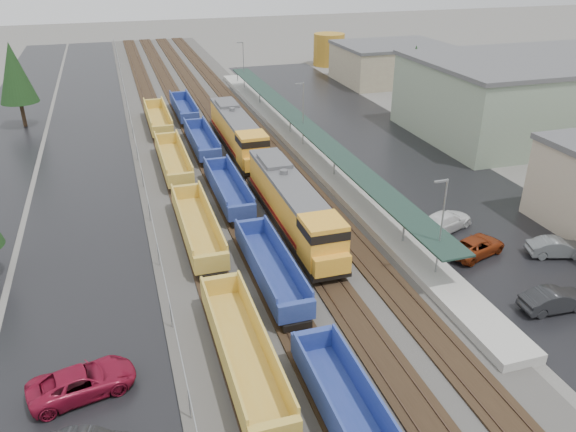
{
  "coord_description": "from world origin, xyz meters",
  "views": [
    {
      "loc": [
        -11.11,
        -10.01,
        22.28
      ],
      "look_at": [
        1.24,
        29.5,
        2.0
      ],
      "focal_mm": 35.0,
      "sensor_mm": 36.0,
      "label": 1
    }
  ],
  "objects_px": {
    "locomotive_lead": "(293,206)",
    "parked_car_east_b": "(476,246)",
    "parked_car_east_c": "(445,221)",
    "parked_car_west_c": "(82,382)",
    "parked_car_east_a": "(555,300)",
    "parked_car_east_e": "(557,248)",
    "locomotive_trail": "(238,133)",
    "well_string_yellow": "(216,278)",
    "well_string_blue": "(246,224)",
    "storage_tank": "(329,50)"
  },
  "relations": [
    {
      "from": "storage_tank",
      "to": "parked_car_east_a",
      "type": "height_order",
      "value": "storage_tank"
    },
    {
      "from": "well_string_yellow",
      "to": "parked_car_east_c",
      "type": "height_order",
      "value": "well_string_yellow"
    },
    {
      "from": "storage_tank",
      "to": "parked_car_east_c",
      "type": "distance_m",
      "value": 71.83
    },
    {
      "from": "parked_car_east_a",
      "to": "parked_car_east_e",
      "type": "bearing_deg",
      "value": -38.78
    },
    {
      "from": "well_string_blue",
      "to": "parked_car_east_a",
      "type": "height_order",
      "value": "well_string_blue"
    },
    {
      "from": "storage_tank",
      "to": "parked_car_east_e",
      "type": "height_order",
      "value": "storage_tank"
    },
    {
      "from": "locomotive_lead",
      "to": "parked_car_east_e",
      "type": "xyz_separation_m",
      "value": [
        18.42,
        -10.15,
        -1.65
      ]
    },
    {
      "from": "locomotive_trail",
      "to": "parked_car_east_e",
      "type": "bearing_deg",
      "value": -59.4
    },
    {
      "from": "locomotive_trail",
      "to": "parked_car_west_c",
      "type": "distance_m",
      "value": 39.58
    },
    {
      "from": "parked_car_east_c",
      "to": "parked_car_west_c",
      "type": "bearing_deg",
      "value": 88.75
    },
    {
      "from": "parked_car_west_c",
      "to": "parked_car_east_a",
      "type": "bearing_deg",
      "value": -104.1
    },
    {
      "from": "parked_car_west_c",
      "to": "parked_car_east_a",
      "type": "height_order",
      "value": "parked_car_west_c"
    },
    {
      "from": "well_string_yellow",
      "to": "parked_car_west_c",
      "type": "distance_m",
      "value": 11.59
    },
    {
      "from": "locomotive_lead",
      "to": "parked_car_east_a",
      "type": "xyz_separation_m",
      "value": [
        13.18,
        -16.04,
        -1.61
      ]
    },
    {
      "from": "well_string_yellow",
      "to": "parked_car_east_b",
      "type": "height_order",
      "value": "well_string_yellow"
    },
    {
      "from": "locomotive_trail",
      "to": "well_string_yellow",
      "type": "relative_size",
      "value": 0.21
    },
    {
      "from": "storage_tank",
      "to": "parked_car_west_c",
      "type": "bearing_deg",
      "value": -119.33
    },
    {
      "from": "parked_car_east_a",
      "to": "well_string_blue",
      "type": "bearing_deg",
      "value": 49.07
    },
    {
      "from": "parked_car_west_c",
      "to": "parked_car_east_b",
      "type": "relative_size",
      "value": 1.09
    },
    {
      "from": "well_string_yellow",
      "to": "parked_car_east_c",
      "type": "distance_m",
      "value": 20.8
    },
    {
      "from": "locomotive_lead",
      "to": "parked_car_east_b",
      "type": "bearing_deg",
      "value": -32.66
    },
    {
      "from": "storage_tank",
      "to": "parked_car_east_e",
      "type": "bearing_deg",
      "value": -97.7
    },
    {
      "from": "locomotive_trail",
      "to": "parked_car_east_a",
      "type": "distance_m",
      "value": 39.35
    },
    {
      "from": "parked_car_west_c",
      "to": "parked_car_east_b",
      "type": "xyz_separation_m",
      "value": [
        29.35,
        6.76,
        -0.07
      ]
    },
    {
      "from": "locomotive_lead",
      "to": "parked_car_east_b",
      "type": "relative_size",
      "value": 3.81
    },
    {
      "from": "parked_car_east_c",
      "to": "parked_car_east_e",
      "type": "relative_size",
      "value": 1.25
    },
    {
      "from": "locomotive_lead",
      "to": "parked_car_east_a",
      "type": "relative_size",
      "value": 4.18
    },
    {
      "from": "well_string_yellow",
      "to": "parked_car_east_a",
      "type": "height_order",
      "value": "well_string_yellow"
    },
    {
      "from": "locomotive_lead",
      "to": "parked_car_east_a",
      "type": "distance_m",
      "value": 20.83
    },
    {
      "from": "parked_car_east_a",
      "to": "parked_car_east_e",
      "type": "distance_m",
      "value": 7.89
    },
    {
      "from": "storage_tank",
      "to": "parked_car_east_b",
      "type": "relative_size",
      "value": 1.17
    },
    {
      "from": "parked_car_east_c",
      "to": "well_string_blue",
      "type": "bearing_deg",
      "value": 54.06
    },
    {
      "from": "parked_car_east_c",
      "to": "well_string_yellow",
      "type": "bearing_deg",
      "value": 77.96
    },
    {
      "from": "well_string_yellow",
      "to": "well_string_blue",
      "type": "bearing_deg",
      "value": 62.54
    },
    {
      "from": "well_string_yellow",
      "to": "parked_car_east_b",
      "type": "bearing_deg",
      "value": -2.15
    },
    {
      "from": "well_string_yellow",
      "to": "well_string_blue",
      "type": "relative_size",
      "value": 1.09
    },
    {
      "from": "parked_car_west_c",
      "to": "parked_car_east_c",
      "type": "distance_m",
      "value": 31.34
    },
    {
      "from": "parked_car_west_c",
      "to": "parked_car_east_c",
      "type": "xyz_separation_m",
      "value": [
        29.28,
        11.18,
        0.03
      ]
    },
    {
      "from": "parked_car_east_b",
      "to": "parked_car_east_e",
      "type": "bearing_deg",
      "value": -127.45
    },
    {
      "from": "parked_car_east_b",
      "to": "well_string_yellow",
      "type": "bearing_deg",
      "value": 70.14
    },
    {
      "from": "parked_car_east_a",
      "to": "locomotive_trail",
      "type": "bearing_deg",
      "value": 22.45
    },
    {
      "from": "well_string_blue",
      "to": "storage_tank",
      "type": "xyz_separation_m",
      "value": [
        32.75,
        65.88,
        1.92
      ]
    },
    {
      "from": "locomotive_trail",
      "to": "parked_car_east_b",
      "type": "distance_m",
      "value": 31.67
    },
    {
      "from": "well_string_blue",
      "to": "parked_car_west_c",
      "type": "bearing_deg",
      "value": -130.07
    },
    {
      "from": "parked_car_east_e",
      "to": "parked_car_east_b",
      "type": "bearing_deg",
      "value": 86.84
    },
    {
      "from": "parked_car_east_c",
      "to": "parked_car_east_e",
      "type": "bearing_deg",
      "value": -159.83
    },
    {
      "from": "locomotive_lead",
      "to": "storage_tank",
      "type": "relative_size",
      "value": 3.25
    },
    {
      "from": "well_string_blue",
      "to": "parked_car_east_b",
      "type": "height_order",
      "value": "well_string_blue"
    },
    {
      "from": "parked_car_east_e",
      "to": "locomotive_trail",
      "type": "bearing_deg",
      "value": 47.18
    },
    {
      "from": "locomotive_trail",
      "to": "storage_tank",
      "type": "height_order",
      "value": "storage_tank"
    }
  ]
}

